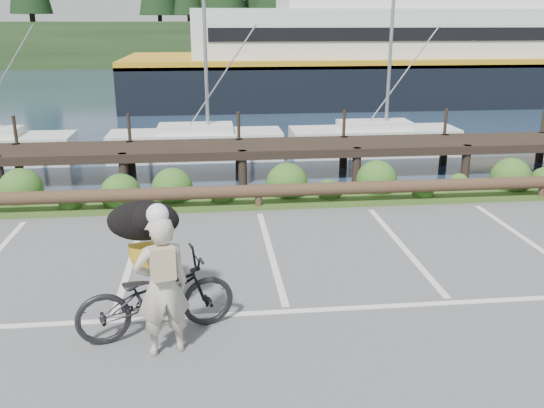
{
  "coord_description": "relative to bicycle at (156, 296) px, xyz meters",
  "views": [
    {
      "loc": [
        -1.08,
        -8.16,
        4.23
      ],
      "look_at": [
        -0.02,
        1.56,
        1.1
      ],
      "focal_mm": 38.0,
      "sensor_mm": 36.0,
      "label": 1
    }
  ],
  "objects": [
    {
      "name": "vegetation_strip",
      "position": [
        1.9,
        6.12,
        -0.53
      ],
      "size": [
        34.0,
        1.6,
        0.1
      ],
      "primitive_type": "cube",
      "color": "#3D5B21",
      "rests_on": "ground"
    },
    {
      "name": "cyclist",
      "position": [
        0.14,
        -0.5,
        0.38
      ],
      "size": [
        0.8,
        0.63,
        1.92
      ],
      "primitive_type": "imported",
      "rotation": [
        0.0,
        0.0,
        3.41
      ],
      "color": "#BAB29E",
      "rests_on": "ground"
    },
    {
      "name": "bicycle",
      "position": [
        0.0,
        0.0,
        0.0
      ],
      "size": [
        2.33,
        1.33,
        1.16
      ],
      "primitive_type": "imported",
      "rotation": [
        0.0,
        0.0,
        1.84
      ],
      "color": "black",
      "rests_on": "ground"
    },
    {
      "name": "dog",
      "position": [
        -0.19,
        0.68,
        0.88
      ],
      "size": [
        0.76,
        1.13,
        0.6
      ],
      "primitive_type": "ellipsoid",
      "rotation": [
        0.0,
        0.0,
        1.84
      ],
      "color": "black",
      "rests_on": "bicycle"
    },
    {
      "name": "ground",
      "position": [
        1.9,
        0.82,
        -0.58
      ],
      "size": [
        72.0,
        72.0,
        0.0
      ],
      "primitive_type": "plane",
      "color": "#545456"
    },
    {
      "name": "log_rail",
      "position": [
        1.9,
        5.42,
        -0.58
      ],
      "size": [
        32.0,
        0.3,
        0.6
      ],
      "primitive_type": null,
      "color": "#443021",
      "rests_on": "ground"
    },
    {
      "name": "harbor_backdrop",
      "position": [
        2.29,
        79.29,
        -0.58
      ],
      "size": [
        170.0,
        160.0,
        30.0
      ],
      "color": "#1C2D43",
      "rests_on": "ground"
    }
  ]
}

